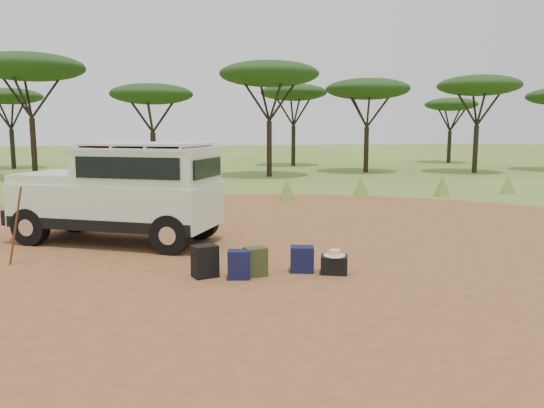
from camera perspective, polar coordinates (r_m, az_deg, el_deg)
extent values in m
plane|color=#597529|center=(10.23, -5.37, -6.34)|extent=(140.00, 140.00, 0.00)
cylinder|color=#985931|center=(10.22, -5.37, -6.32)|extent=(23.00, 23.00, 0.01)
cone|color=#597529|center=(19.02, -25.94, 0.92)|extent=(0.60, 0.60, 0.85)
cone|color=#597529|center=(19.32, -16.61, 1.28)|extent=(0.60, 0.60, 0.70)
cone|color=#597529|center=(18.80, -7.64, 1.67)|extent=(0.60, 0.60, 0.90)
cone|color=#597529|center=(18.78, 1.60, 1.58)|extent=(0.60, 0.60, 0.80)
cone|color=#597529|center=(20.27, 9.53, 1.89)|extent=(0.60, 0.60, 0.75)
cone|color=#597529|center=(20.93, 17.86, 1.94)|extent=(0.60, 0.60, 0.85)
cone|color=#597529|center=(22.82, 24.05, 1.92)|extent=(0.60, 0.60, 0.70)
cylinder|color=black|center=(29.77, -24.25, 5.49)|extent=(0.28, 0.28, 3.06)
ellipsoid|color=black|center=(29.91, -24.71, 13.24)|extent=(5.50, 5.50, 1.38)
cylinder|color=black|center=(28.13, -12.62, 5.16)|extent=(0.28, 0.28, 2.34)
ellipsoid|color=black|center=(28.15, -12.82, 11.46)|extent=(4.20, 4.20, 1.05)
cylinder|color=black|center=(28.10, -0.30, 5.95)|extent=(0.28, 0.28, 2.93)
ellipsoid|color=black|center=(28.22, -0.30, 13.82)|extent=(5.20, 5.20, 1.30)
cylinder|color=black|center=(31.31, 10.10, 5.76)|extent=(0.28, 0.28, 2.61)
ellipsoid|color=black|center=(31.37, 10.26, 12.07)|extent=(4.80, 4.80, 1.20)
cylinder|color=black|center=(32.56, 21.03, 5.52)|extent=(0.28, 0.28, 2.70)
ellipsoid|color=black|center=(32.62, 21.36, 11.79)|extent=(4.60, 4.60, 1.15)
cylinder|color=black|center=(37.31, -26.12, 5.33)|extent=(0.28, 0.28, 2.48)
ellipsoid|color=black|center=(37.34, -26.44, 10.34)|extent=(4.00, 4.00, 1.00)
cylinder|color=black|center=(36.24, 2.31, 6.27)|extent=(0.28, 0.28, 2.70)
ellipsoid|color=black|center=(36.29, 2.34, 11.91)|extent=(4.50, 4.50, 1.12)
cylinder|color=black|center=(41.43, 18.52, 5.84)|extent=(0.28, 0.28, 2.34)
ellipsoid|color=black|center=(41.44, 18.71, 10.12)|extent=(3.80, 3.80, 0.95)
cube|color=silver|center=(12.37, -16.34, 0.06)|extent=(4.79, 3.53, 0.94)
cube|color=black|center=(12.42, -16.27, -1.54)|extent=(4.73, 3.53, 0.24)
cube|color=silver|center=(11.89, -13.22, 3.92)|extent=(3.23, 2.75, 0.74)
cube|color=silver|center=(11.87, -13.29, 5.85)|extent=(3.25, 2.79, 0.06)
cube|color=silver|center=(11.86, -13.30, 6.32)|extent=(3.00, 2.59, 0.05)
cube|color=silver|center=(13.09, -21.69, 2.74)|extent=(2.21, 2.25, 0.20)
cube|color=black|center=(12.58, -18.69, 4.10)|extent=(0.78, 1.42, 0.52)
cube|color=black|center=(11.11, -15.40, 3.75)|extent=(2.13, 1.03, 0.44)
cube|color=black|center=(12.68, -11.33, 4.40)|extent=(2.13, 1.03, 0.44)
cube|color=black|center=(11.30, -6.96, 3.87)|extent=(0.66, 1.34, 0.41)
cube|color=black|center=(13.72, -24.45, -0.80)|extent=(0.88, 1.68, 0.34)
cylinder|color=black|center=(13.71, -25.02, 2.48)|extent=(0.60, 1.19, 0.07)
cylinder|color=black|center=(13.76, -24.89, 0.32)|extent=(0.60, 1.19, 0.07)
cylinder|color=silver|center=(13.53, -25.78, 1.53)|extent=(0.15, 0.23, 0.22)
cylinder|color=silver|center=(13.95, -24.31, 1.80)|extent=(0.15, 0.23, 0.22)
cube|color=silver|center=(13.76, -24.73, -0.29)|extent=(0.21, 0.39, 0.12)
cylinder|color=black|center=(13.27, -16.33, 3.91)|extent=(0.10, 0.10, 0.81)
cylinder|color=black|center=(12.77, -24.56, -2.23)|extent=(0.87, 0.60, 0.83)
cylinder|color=black|center=(14.01, -20.45, -1.14)|extent=(0.87, 0.60, 0.83)
cylinder|color=black|center=(10.96, -10.88, -3.25)|extent=(0.87, 0.60, 0.83)
cylinder|color=black|center=(12.38, -7.69, -1.86)|extent=(0.87, 0.60, 0.83)
cylinder|color=brown|center=(10.95, -25.87, -2.16)|extent=(0.37, 0.17, 1.50)
cube|color=black|center=(9.24, -7.23, -6.15)|extent=(0.49, 0.42, 0.56)
cube|color=#12183B|center=(9.09, -3.58, -6.54)|extent=(0.41, 0.32, 0.50)
cube|color=#323D1C|center=(9.24, -1.77, -6.25)|extent=(0.42, 0.34, 0.51)
cube|color=#12183B|center=(9.52, 3.25, -5.96)|extent=(0.47, 0.39, 0.47)
cube|color=black|center=(9.47, 6.71, -6.53)|extent=(0.54, 0.46, 0.33)
cylinder|color=black|center=(9.25, -3.66, -6.87)|extent=(0.32, 0.32, 0.32)
cylinder|color=beige|center=(9.42, 6.73, -5.52)|extent=(0.38, 0.38, 0.02)
cylinder|color=beige|center=(9.41, 6.73, -5.19)|extent=(0.19, 0.19, 0.10)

